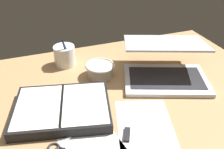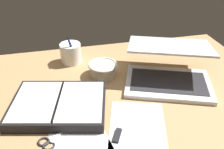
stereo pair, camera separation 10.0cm
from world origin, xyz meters
The scene contains 9 objects.
desk_top centered at (0.00, 0.00, 1.00)cm, with size 140.00×100.00×2.00cm, color tan.
laptop centered at (25.88, 8.44, 7.43)cm, with size 45.20×44.30×15.84cm.
bowl centered at (-0.78, 19.09, 5.32)cm, with size 13.07×13.07×6.03cm.
pen_cup centered at (-13.44, 34.50, 6.87)cm, with size 9.98×9.98×14.62cm.
planner centered at (-21.24, -0.25, 4.06)cm, with size 39.15×32.98×4.30cm.
scissors centered at (-24.97, -15.71, 2.34)cm, with size 12.45×10.95×0.80cm.
paper_sheet_front centered at (3.76, -17.43, 2.08)cm, with size 18.82×29.25×0.16cm, color white.
paper_sheet_beside_planner centered at (-15.95, -15.81, 2.08)cm, with size 17.69×27.50×0.16cm, color white.
usb_drive centered at (-3.42, -18.33, 2.50)cm, with size 4.64×7.16×1.00cm.
Camera 1 is at (-27.96, -71.57, 63.03)cm, focal length 40.00 mm.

